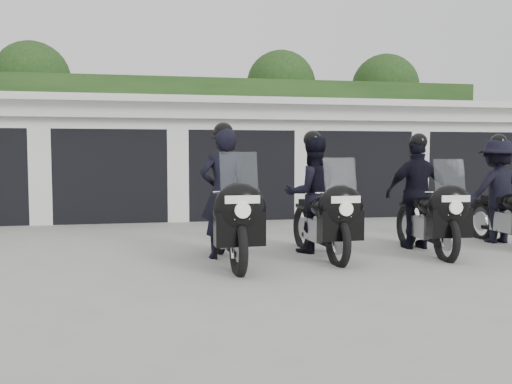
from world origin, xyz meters
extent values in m
plane|color=gray|center=(0.00, 0.00, 0.00)|extent=(80.00, 80.00, 0.00)
cube|color=silver|center=(0.00, 8.50, 1.40)|extent=(16.00, 6.00, 2.80)
cube|color=silver|center=(0.00, 8.30, 2.88)|extent=(16.40, 6.80, 0.16)
cube|color=silver|center=(0.00, 5.25, 2.65)|extent=(16.40, 0.12, 0.40)
cube|color=black|center=(0.00, 5.48, 0.12)|extent=(16.00, 0.06, 0.24)
cube|color=silver|center=(-4.65, 5.65, 1.40)|extent=(0.50, 0.50, 2.80)
cube|color=black|center=(-3.10, 6.70, 1.10)|extent=(2.60, 2.60, 2.20)
cube|color=silver|center=(-3.10, 5.65, 2.50)|extent=(2.60, 0.50, 0.60)
cube|color=silver|center=(-1.55, 5.65, 1.40)|extent=(0.50, 0.50, 2.80)
cube|color=black|center=(0.00, 6.70, 1.10)|extent=(2.60, 2.60, 2.20)
cube|color=silver|center=(0.00, 5.65, 2.50)|extent=(2.60, 0.50, 0.60)
cube|color=silver|center=(1.55, 5.65, 1.40)|extent=(0.50, 0.50, 2.80)
cube|color=black|center=(3.10, 6.70, 1.10)|extent=(2.60, 2.60, 2.20)
cube|color=silver|center=(3.10, 5.65, 2.50)|extent=(2.60, 0.50, 0.60)
cube|color=silver|center=(4.65, 5.65, 1.40)|extent=(0.50, 0.50, 2.80)
cube|color=black|center=(6.20, 6.70, 1.10)|extent=(2.60, 2.60, 2.20)
cube|color=silver|center=(6.20, 5.65, 2.50)|extent=(2.60, 0.50, 0.60)
cube|color=#193513|center=(0.00, 12.50, 2.15)|extent=(20.00, 2.00, 4.30)
sphere|color=#193513|center=(-6.50, 14.00, 4.40)|extent=(2.80, 2.80, 2.80)
cylinder|color=black|center=(-6.50, 14.00, 1.65)|extent=(0.24, 0.24, 3.30)
sphere|color=#193513|center=(3.00, 14.00, 4.40)|extent=(2.80, 2.80, 2.80)
cylinder|color=black|center=(3.00, 14.00, 1.65)|extent=(0.24, 0.24, 3.30)
sphere|color=#193513|center=(7.50, 14.00, 4.40)|extent=(2.80, 2.80, 2.80)
cylinder|color=black|center=(7.50, 14.00, 1.65)|extent=(0.24, 0.24, 3.30)
torus|color=black|center=(-1.02, -0.40, 0.36)|extent=(0.16, 0.84, 0.84)
torus|color=black|center=(-1.09, 1.26, 0.36)|extent=(0.16, 0.84, 0.84)
cube|color=#ADADB2|center=(-1.06, 0.45, 0.44)|extent=(0.32, 0.64, 0.37)
cube|color=black|center=(-1.06, 0.43, 0.25)|extent=(0.15, 1.50, 0.07)
ellipsoid|color=black|center=(-1.05, 0.26, 0.83)|extent=(0.40, 0.68, 0.33)
cube|color=black|center=(-1.07, 0.75, 0.85)|extent=(0.32, 0.64, 0.11)
ellipsoid|color=black|center=(-1.02, -0.49, 0.90)|extent=(0.74, 0.41, 0.69)
cube|color=black|center=(-1.02, -0.49, 0.63)|extent=(0.68, 0.28, 0.46)
cube|color=#B2BFC6|center=(-1.02, -0.45, 1.36)|extent=(0.51, 0.15, 0.59)
cylinder|color=silver|center=(-1.03, -0.26, 1.10)|extent=(0.64, 0.06, 0.03)
cube|color=white|center=(-1.01, -0.68, 1.03)|extent=(0.46, 0.04, 0.10)
cube|color=white|center=(-1.01, -0.65, 0.83)|extent=(0.21, 0.03, 0.11)
imported|color=black|center=(-1.07, 0.78, 1.01)|extent=(0.75, 0.51, 2.02)
sphere|color=black|center=(-1.07, 0.78, 1.95)|extent=(0.31, 0.31, 0.31)
torus|color=black|center=(0.49, -0.09, 0.34)|extent=(0.16, 0.80, 0.80)
torus|color=black|center=(0.40, 1.48, 0.34)|extent=(0.16, 0.80, 0.80)
cube|color=#ADADB2|center=(0.45, 0.71, 0.42)|extent=(0.32, 0.62, 0.35)
cube|color=black|center=(0.45, 0.69, 0.24)|extent=(0.17, 1.42, 0.07)
ellipsoid|color=black|center=(0.46, 0.53, 0.79)|extent=(0.39, 0.65, 0.31)
cube|color=black|center=(0.43, 1.00, 0.81)|extent=(0.32, 0.62, 0.11)
ellipsoid|color=black|center=(0.50, -0.18, 0.85)|extent=(0.71, 0.40, 0.66)
cube|color=black|center=(0.50, -0.18, 0.60)|extent=(0.65, 0.28, 0.44)
cube|color=#B2BFC6|center=(0.50, -0.15, 1.29)|extent=(0.49, 0.15, 0.56)
cylinder|color=silver|center=(0.49, 0.04, 1.05)|extent=(0.61, 0.06, 0.03)
cube|color=white|center=(0.51, -0.36, 0.98)|extent=(0.44, 0.04, 0.10)
cube|color=white|center=(0.51, -0.33, 0.79)|extent=(0.20, 0.03, 0.11)
imported|color=black|center=(0.43, 1.02, 0.96)|extent=(0.97, 0.78, 1.92)
sphere|color=black|center=(0.43, 1.02, 1.86)|extent=(0.29, 0.29, 0.29)
torus|color=black|center=(2.22, -0.09, 0.33)|extent=(0.18, 0.79, 0.79)
torus|color=black|center=(2.34, 1.46, 0.33)|extent=(0.18, 0.79, 0.79)
cube|color=#ADADB2|center=(2.28, 0.71, 0.41)|extent=(0.32, 0.61, 0.34)
cube|color=black|center=(2.28, 0.69, 0.24)|extent=(0.19, 1.40, 0.06)
ellipsoid|color=black|center=(2.27, 0.52, 0.78)|extent=(0.39, 0.64, 0.31)
cube|color=black|center=(2.30, 0.99, 0.80)|extent=(0.32, 0.61, 0.11)
ellipsoid|color=black|center=(2.21, -0.17, 0.84)|extent=(0.70, 0.41, 0.65)
cube|color=black|center=(2.21, -0.17, 0.59)|extent=(0.64, 0.28, 0.43)
cube|color=#B2BFC6|center=(2.22, -0.14, 1.27)|extent=(0.48, 0.16, 0.55)
cylinder|color=silver|center=(2.23, 0.04, 1.03)|extent=(0.60, 0.08, 0.03)
cube|color=white|center=(2.20, -0.36, 0.97)|extent=(0.43, 0.05, 0.10)
cube|color=white|center=(2.20, -0.32, 0.78)|extent=(0.19, 0.03, 0.11)
imported|color=black|center=(2.30, 1.01, 0.94)|extent=(1.15, 0.71, 1.89)
sphere|color=black|center=(2.30, 1.01, 1.83)|extent=(0.29, 0.29, 0.29)
torus|color=black|center=(4.03, 1.78, 0.34)|extent=(0.14, 0.79, 0.79)
cube|color=#ADADB2|center=(4.05, 1.03, 0.41)|extent=(0.30, 0.60, 0.35)
cube|color=black|center=(4.05, 1.01, 0.24)|extent=(0.13, 1.41, 0.06)
cube|color=black|center=(4.04, 1.31, 0.80)|extent=(0.30, 0.60, 0.11)
imported|color=black|center=(4.04, 1.33, 0.95)|extent=(1.24, 0.67, 1.90)
sphere|color=black|center=(4.04, 1.33, 1.84)|extent=(0.29, 0.29, 0.29)
camera|label=1|loc=(-2.15, -7.53, 1.62)|focal=38.00mm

